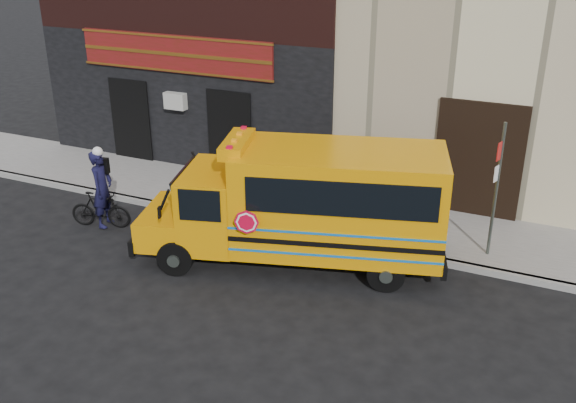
% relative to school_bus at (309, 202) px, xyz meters
% --- Properties ---
extents(ground, '(120.00, 120.00, 0.00)m').
position_rel_school_bus_xyz_m(ground, '(-0.99, -1.43, -1.51)').
color(ground, black).
rests_on(ground, ground).
extents(curb, '(40.00, 0.20, 0.15)m').
position_rel_school_bus_xyz_m(curb, '(-0.99, 1.17, -1.43)').
color(curb, gray).
rests_on(curb, ground).
extents(sidewalk, '(40.00, 3.00, 0.15)m').
position_rel_school_bus_xyz_m(sidewalk, '(-0.99, 2.67, -1.43)').
color(sidewalk, slate).
rests_on(sidewalk, ground).
extents(school_bus, '(7.22, 3.94, 2.92)m').
position_rel_school_bus_xyz_m(school_bus, '(0.00, 0.00, 0.00)').
color(school_bus, black).
rests_on(school_bus, ground).
extents(sign_pole, '(0.11, 0.28, 3.30)m').
position_rel_school_bus_xyz_m(sign_pole, '(3.73, 1.85, 0.30)').
color(sign_pole, '#454E47').
rests_on(sign_pole, ground).
extents(bicycle, '(1.64, 0.85, 0.95)m').
position_rel_school_bus_xyz_m(bicycle, '(-5.56, -0.43, -1.03)').
color(bicycle, black).
rests_on(bicycle, ground).
extents(cyclist, '(0.62, 0.81, 2.00)m').
position_rel_school_bus_xyz_m(cyclist, '(-5.47, -0.38, -0.51)').
color(cyclist, black).
rests_on(cyclist, ground).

